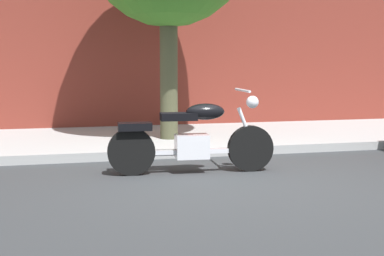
% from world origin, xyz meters
% --- Properties ---
extents(ground_plane, '(60.00, 60.00, 0.00)m').
position_xyz_m(ground_plane, '(0.00, 0.00, 0.00)').
color(ground_plane, '#303335').
extents(sidewalk, '(21.07, 3.32, 0.14)m').
position_xyz_m(sidewalk, '(0.00, 3.34, 0.07)').
color(sidewalk, '#A1A1A1').
rests_on(sidewalk, ground).
extents(motorcycle, '(2.25, 0.70, 1.12)m').
position_xyz_m(motorcycle, '(-0.26, 0.54, 0.46)').
color(motorcycle, black).
rests_on(motorcycle, ground).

